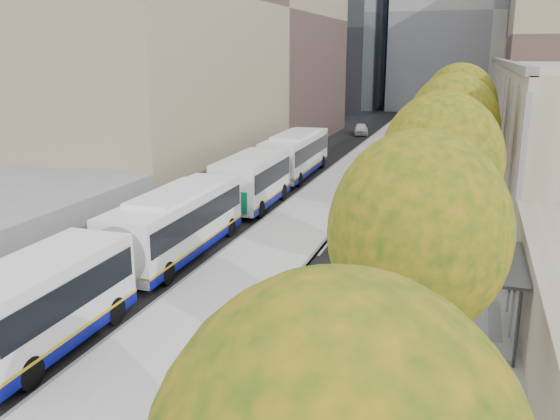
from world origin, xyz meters
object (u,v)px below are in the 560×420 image
at_px(cyclist, 272,375).
at_px(distant_car, 361,129).
at_px(bus_far, 279,164).
at_px(bus_near, 132,249).
at_px(bus_shelter, 499,274).

xyz_separation_m(cyclist, distant_car, (-7.48, 53.00, -0.13)).
bearing_deg(distant_car, cyclist, -94.00).
bearing_deg(bus_far, distant_car, 88.02).
bearing_deg(cyclist, bus_far, 120.00).
xyz_separation_m(bus_near, bus_far, (-0.11, 18.66, 0.10)).
xyz_separation_m(bus_shelter, distant_car, (-13.08, 47.34, -1.54)).
distance_m(bus_far, cyclist, 25.72).
xyz_separation_m(bus_shelter, bus_near, (-13.29, 0.18, -0.63)).
height_order(bus_shelter, distant_car, bus_shelter).
relative_size(bus_shelter, cyclist, 2.11).
distance_m(bus_shelter, distant_car, 49.14).
distance_m(bus_shelter, cyclist, 8.08).
bearing_deg(bus_far, cyclist, -73.65).
bearing_deg(bus_far, bus_shelter, -55.90).
bearing_deg(bus_shelter, bus_far, 125.43).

